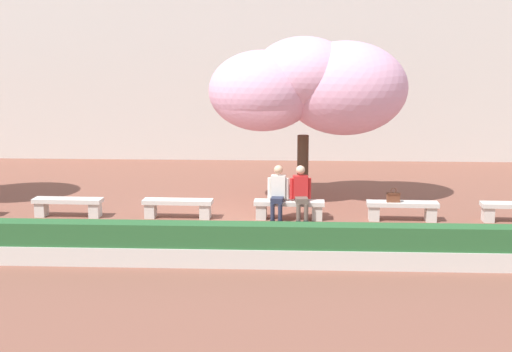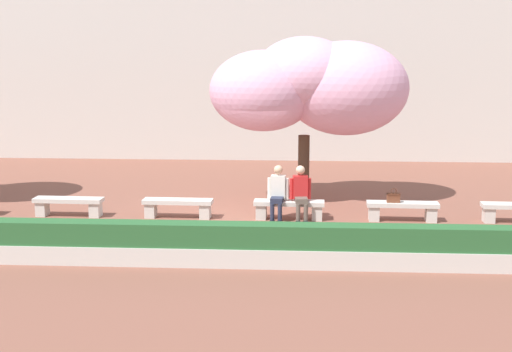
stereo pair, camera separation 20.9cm
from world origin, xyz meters
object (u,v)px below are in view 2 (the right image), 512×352
object	(u,v)px
stone_bench_near_west	(69,204)
stone_bench_east_end	(402,209)
stone_bench_near_east	(289,207)
person_seated_left	(278,191)
cherry_tree_main	(310,86)
person_seated_right	(301,191)
handbag	(393,197)
stone_bench_center	(178,205)

from	to	relation	value
stone_bench_near_west	stone_bench_east_end	distance (m)	7.98
stone_bench_near_east	stone_bench_east_end	bearing A→B (deg)	0.00
person_seated_left	cherry_tree_main	xyz separation A→B (m)	(0.76, 2.07, 2.35)
cherry_tree_main	stone_bench_near_east	bearing A→B (deg)	-103.71
stone_bench_near_west	person_seated_right	distance (m)	5.60
person_seated_right	cherry_tree_main	distance (m)	3.14
handbag	cherry_tree_main	bearing A→B (deg)	133.64
stone_bench_east_end	cherry_tree_main	bearing A→B (deg)	137.12
cherry_tree_main	stone_bench_near_west	bearing A→B (deg)	-160.89
stone_bench_east_end	stone_bench_center	bearing A→B (deg)	180.00
person_seated_left	cherry_tree_main	world-z (taller)	cherry_tree_main
stone_bench_center	person_seated_right	size ratio (longest dim) A/B	1.30
person_seated_right	stone_bench_near_west	bearing A→B (deg)	179.46
stone_bench_center	person_seated_left	bearing A→B (deg)	-1.28
stone_bench_near_east	handbag	xyz separation A→B (m)	(2.44, -0.03, 0.28)
stone_bench_near_east	stone_bench_center	bearing A→B (deg)	180.00
stone_bench_near_east	handbag	size ratio (longest dim) A/B	4.93
stone_bench_center	stone_bench_east_end	world-z (taller)	same
stone_bench_center	handbag	world-z (taller)	handbag
stone_bench_east_end	person_seated_left	bearing A→B (deg)	-178.96
handbag	cherry_tree_main	world-z (taller)	cherry_tree_main
stone_bench_center	person_seated_left	xyz separation A→B (m)	(2.39, -0.05, 0.40)
cherry_tree_main	stone_bench_east_end	bearing A→B (deg)	-42.88
stone_bench_near_east	stone_bench_near_west	bearing A→B (deg)	180.00
stone_bench_center	stone_bench_east_end	bearing A→B (deg)	0.00
stone_bench_east_end	person_seated_left	world-z (taller)	person_seated_left
stone_bench_center	handbag	size ratio (longest dim) A/B	4.93
person_seated_left	person_seated_right	world-z (taller)	same
person_seated_left	cherry_tree_main	bearing A→B (deg)	69.83
stone_bench_near_west	stone_bench_east_end	bearing A→B (deg)	0.00
stone_bench_center	stone_bench_near_east	distance (m)	2.66
stone_bench_east_end	cherry_tree_main	size ratio (longest dim) A/B	0.33
stone_bench_near_west	cherry_tree_main	xyz separation A→B (m)	(5.81, 2.01, 2.75)
stone_bench_east_end	person_seated_right	world-z (taller)	person_seated_right
stone_bench_near_east	person_seated_left	xyz separation A→B (m)	(-0.27, -0.05, 0.40)
stone_bench_center	person_seated_left	world-z (taller)	person_seated_left
stone_bench_center	handbag	distance (m)	5.10
person_seated_left	handbag	bearing A→B (deg)	0.58
stone_bench_east_end	stone_bench_near_west	bearing A→B (deg)	180.00
handbag	person_seated_left	bearing A→B (deg)	-179.42
stone_bench_near_east	stone_bench_east_end	xyz separation A→B (m)	(2.66, 0.00, 0.00)
stone_bench_east_end	person_seated_left	xyz separation A→B (m)	(-2.93, -0.05, 0.40)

